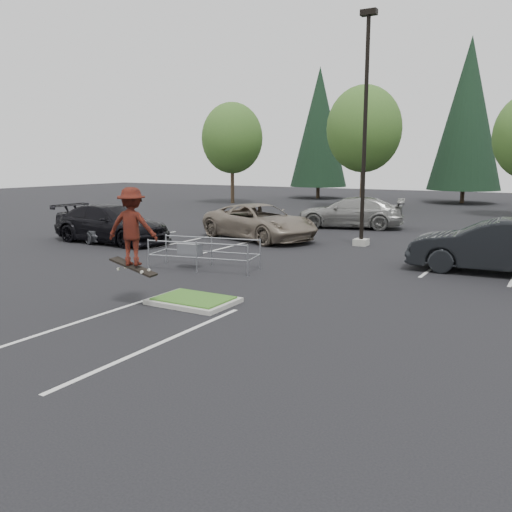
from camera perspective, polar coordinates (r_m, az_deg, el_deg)
The scene contains 15 objects.
ground at distance 14.84m, azimuth -6.57°, elevation -4.95°, with size 120.00×120.00×0.00m, color black.
grass_median at distance 14.82m, azimuth -6.58°, elevation -4.66°, with size 2.20×1.60×0.16m.
stall_lines at distance 20.48m, azimuth 0.49°, elevation -0.71°, with size 22.62×17.60×0.01m.
light_pole at distance 24.83m, azimuth 11.34°, elevation 11.55°, with size 0.70×0.60×10.12m.
decid_a at distance 49.33m, azimuth -2.52°, elevation 12.07°, with size 5.44×5.44×8.91m.
decid_b at distance 44.52m, azimuth 11.28°, elevation 12.70°, with size 5.89×5.89×9.64m.
conif_a at distance 56.30m, azimuth 6.67°, elevation 13.30°, with size 5.72×5.72×13.00m.
conif_b at distance 52.81m, azimuth 21.39°, elevation 13.74°, with size 6.38×6.38×14.50m.
cart_corral at distance 19.48m, azimuth -6.62°, elevation 0.68°, with size 3.99×2.08×1.08m.
skateboarder at distance 14.45m, azimuth -12.94°, elevation 3.00°, with size 1.49×1.16×2.30m.
car_l_tan at distance 26.51m, azimuth 0.34°, elevation 3.63°, with size 2.87×6.22×1.73m, color gray.
car_l_black at distance 26.39m, azimuth -14.97°, elevation 3.30°, with size 2.48×6.09×1.77m, color black.
car_l_grey at distance 27.50m, azimuth -17.19°, elevation 3.06°, with size 1.65×4.10×1.40m, color #48494F.
car_r_charc at distance 20.18m, azimuth 23.86°, elevation 0.94°, with size 1.97×5.66×1.86m, color black.
car_far_silver at distance 31.53m, azimuth 9.98°, elevation 4.53°, with size 2.47×6.06×1.76m, color gray.
Camera 1 is at (8.63, -11.45, 3.82)m, focal length 38.00 mm.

